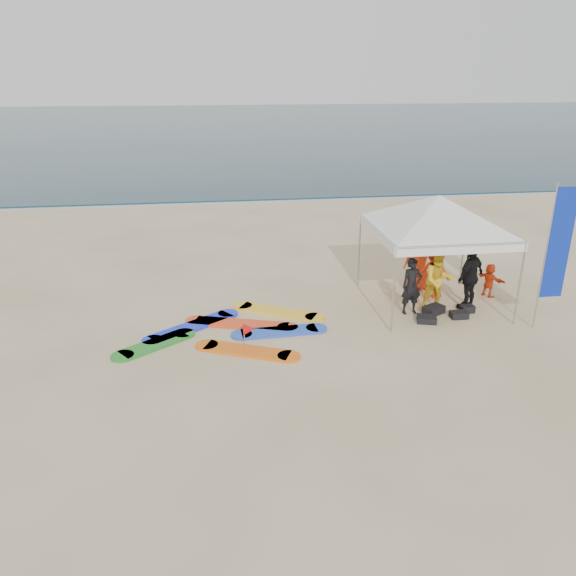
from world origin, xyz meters
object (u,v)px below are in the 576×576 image
Objects in this scene: person_orange_b at (419,260)px; person_black_a at (412,286)px; canopy_tent at (440,195)px; person_seated at (489,280)px; feather_flag at (558,245)px; marker_pennant at (249,329)px; person_yellow at (438,280)px; person_black_b at (470,277)px; person_orange_a at (433,272)px; surfboard_spread at (234,330)px.

person_black_a is at bearing 75.48° from person_orange_b.
canopy_tent reaches higher than person_orange_b.
person_black_a is at bearing 82.19° from person_seated.
person_black_a is 1.95m from person_orange_b.
feather_flag is 7.82m from marker_pennant.
person_orange_b is 0.39× the size of canopy_tent.
canopy_tent reaches higher than person_seated.
person_black_b reaches higher than person_yellow.
marker_pennant is (-5.28, -1.53, -0.40)m from person_yellow.
person_black_a is 1.42m from person_orange_a.
person_black_a is 1.00× the size of person_orange_a.
person_seated is 0.20× the size of surfboard_spread.
surfboard_spread is at bearing -172.74° from person_yellow.
feather_flag is 0.74× the size of surfboard_spread.
person_black_b is at bearing 133.90° from feather_flag.
person_yellow is at bearing -0.46° from person_black_a.
canopy_tent is 0.92× the size of surfboard_spread.
marker_pennant is 1.12m from surfboard_spread.
person_black_a is at bearing -174.18° from person_yellow.
person_seated is at bearing -176.01° from person_black_b.
person_orange_a is 0.84× the size of person_black_b.
person_black_b is at bearing 128.48° from person_orange_b.
person_black_b is 1.85m from person_orange_b.
marker_pennant is (-5.31, -2.08, -2.61)m from canopy_tent.
person_orange_a is 1.57× the size of person_seated.
person_orange_b reaches higher than person_yellow.
person_orange_a is at bearing 14.73° from surfboard_spread.
person_black_b is 2.94× the size of marker_pennant.
canopy_tent reaches higher than person_yellow.
canopy_tent is (-0.20, -0.42, 2.32)m from person_orange_a.
person_black_a is at bearing -142.90° from canopy_tent.
feather_flag is at bearing 139.14° from person_orange_a.
person_orange_b is at bearing 125.86° from feather_flag.
person_black_a reaches higher than person_orange_a.
person_yellow reaches higher than person_seated.
person_yellow is at bearing -93.18° from canopy_tent.
feather_flag reaches higher than surfboard_spread.
person_yellow is at bearing 98.49° from person_orange_b.
person_seated is (1.70, -0.16, -0.28)m from person_orange_a.
person_black_a reaches higher than marker_pennant.
person_black_a is 2.47× the size of marker_pennant.
person_yellow is 0.93m from person_black_b.
feather_flag is at bearing 100.36° from person_black_b.
person_seated is at bearing -177.67° from person_orange_a.
person_yellow is at bearing 84.43° from person_orange_a.
person_yellow is 1.79× the size of person_seated.
person_black_b is 0.37× the size of surfboard_spread.
surfboard_spread is (-5.68, -2.26, -0.88)m from person_orange_b.
person_seated is 0.21× the size of canopy_tent.
person_black_b reaches higher than person_black_a.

